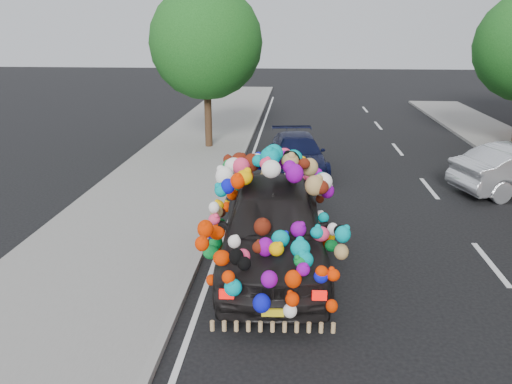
# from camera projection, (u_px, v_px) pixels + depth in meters

# --- Properties ---
(ground) EXTENTS (100.00, 100.00, 0.00)m
(ground) POSITION_uv_depth(u_px,v_px,m) (312.00, 258.00, 10.40)
(ground) COLOR black
(ground) RESTS_ON ground
(sidewalk) EXTENTS (4.00, 60.00, 0.12)m
(sidewalk) POSITION_uv_depth(u_px,v_px,m) (112.00, 248.00, 10.71)
(sidewalk) COLOR gray
(sidewalk) RESTS_ON ground
(kerb) EXTENTS (0.15, 60.00, 0.13)m
(kerb) POSITION_uv_depth(u_px,v_px,m) (201.00, 251.00, 10.56)
(kerb) COLOR gray
(kerb) RESTS_ON ground
(lane_markings) EXTENTS (6.00, 50.00, 0.01)m
(lane_markings) POSITION_uv_depth(u_px,v_px,m) (490.00, 263.00, 10.12)
(lane_markings) COLOR silver
(lane_markings) RESTS_ON ground
(tree_near_sidewalk) EXTENTS (4.20, 4.20, 6.13)m
(tree_near_sidewalk) POSITION_uv_depth(u_px,v_px,m) (206.00, 43.00, 18.41)
(tree_near_sidewalk) COLOR #332114
(tree_near_sidewalk) RESTS_ON ground
(plush_art_car) EXTENTS (2.65, 5.37, 2.37)m
(plush_art_car) POSITION_uv_depth(u_px,v_px,m) (273.00, 208.00, 9.70)
(plush_art_car) COLOR black
(plush_art_car) RESTS_ON ground
(navy_sedan) EXTENTS (2.17, 4.32, 1.20)m
(navy_sedan) POSITION_uv_depth(u_px,v_px,m) (297.00, 154.00, 16.40)
(navy_sedan) COLOR black
(navy_sedan) RESTS_ON ground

